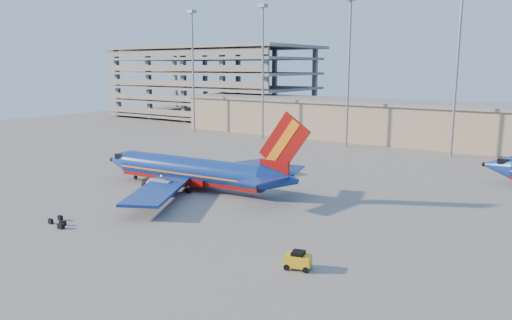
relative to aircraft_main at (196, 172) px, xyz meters
name	(u,v)px	position (x,y,z in m)	size (l,w,h in m)	color
ground	(223,201)	(6.63, -2.78, -2.29)	(220.00, 220.00, 0.00)	slate
terminal_building	(441,124)	(16.63, 55.22, 2.03)	(122.00, 16.00, 8.50)	gray
parking_garage	(213,79)	(-55.37, 71.27, 9.44)	(62.00, 32.00, 21.40)	slate
light_mast_row	(400,56)	(11.63, 43.22, 15.27)	(101.60, 1.60, 28.65)	gray
aircraft_main	(196,172)	(0.00, 0.00, 0.00)	(31.63, 30.36, 10.70)	navy
baggage_tug	(298,260)	(24.05, -15.25, -1.52)	(2.29, 1.71, 1.47)	gold
luggage_pile	(59,223)	(-1.37, -19.24, -2.03)	(3.04, 2.00, 0.53)	black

